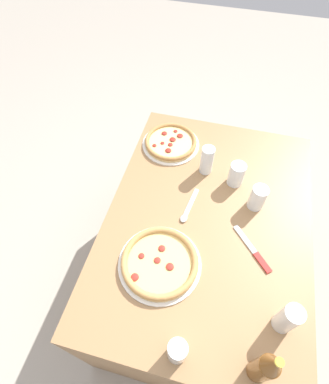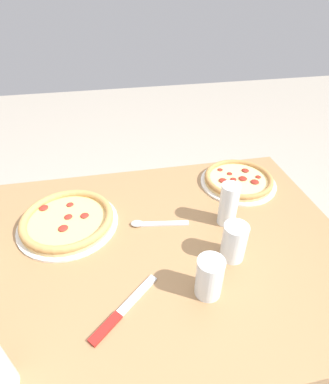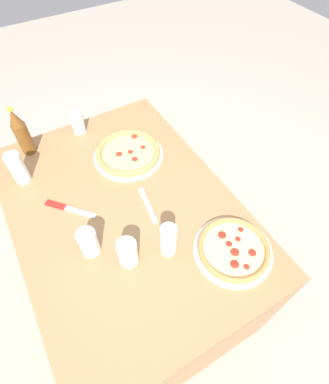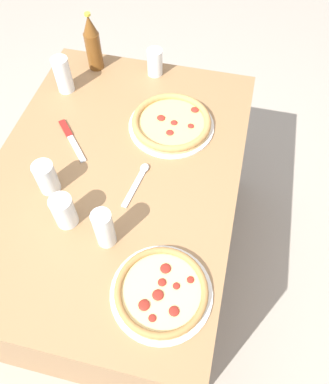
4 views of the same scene
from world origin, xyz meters
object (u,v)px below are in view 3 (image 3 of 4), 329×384
Objects in this scene: glass_orange_juice at (168,241)px; knife at (68,209)px; pizza_pepperoni at (128,153)px; glass_lemonade at (89,243)px; glass_mango_juice at (18,169)px; glass_cola at (128,254)px; spoon at (145,199)px; glass_iced_tea at (78,123)px; pizza_salami at (233,249)px; beer_bottle at (21,132)px.

knife is (-0.38, -0.27, -0.06)m from glass_orange_juice.
pizza_pepperoni is 0.52m from glass_lemonade.
glass_mango_juice is at bearing -102.55° from pizza_pepperoni.
glass_cola reaches higher than knife.
spoon is (-0.26, 0.04, -0.06)m from glass_orange_juice.
glass_iced_tea is at bearing 153.87° from knife.
glass_orange_juice reaches higher than glass_cola.
spoon reaches higher than knife.
pizza_pepperoni is at bearing 154.16° from glass_cola.
glass_mango_juice is at bearing -142.06° from pizza_salami.
glass_lemonade is at bearing -41.98° from pizza_pepperoni.
glass_mango_juice is at bearing -23.42° from beer_bottle.
beer_bottle is at bearing -150.83° from pizza_salami.
glass_iced_tea is 0.76× the size of glass_orange_juice.
glass_orange_juice reaches higher than knife.
spoon is (-0.22, 0.19, -0.05)m from glass_cola.
pizza_salami is at bearing 10.19° from pizza_pepperoni.
glass_iced_tea is 0.71m from glass_lemonade.
pizza_pepperoni is at bearing 55.55° from beer_bottle.
spoon is at bearing -11.27° from pizza_pepperoni.
beer_bottle is at bearing 156.58° from glass_mango_juice.
glass_mango_juice is at bearing -155.27° from knife.
glass_iced_tea is 0.83m from glass_orange_juice.
beer_bottle is (-0.28, -0.41, 0.10)m from pizza_pepperoni.
glass_cola is 0.61× the size of spoon.
glass_mango_juice reaches higher than spoon.
pizza_salami is 0.98m from glass_mango_juice.
spoon is (0.56, 0.35, -0.12)m from beer_bottle.
beer_bottle is (0.02, -0.27, 0.07)m from glass_iced_tea.
pizza_pepperoni is 0.68m from pizza_salami.
spoon is (0.58, 0.09, -0.05)m from glass_iced_tea.
pizza_salami is 1.52× the size of spoon.
glass_mango_juice is (-0.61, -0.24, 0.01)m from glass_cola.
glass_orange_juice is at bearing 21.25° from beer_bottle.
glass_orange_juice reaches higher than glass_mango_juice.
glass_iced_tea is 0.28m from beer_bottle.
glass_orange_juice is 0.81× the size of knife.
glass_orange_juice is at bearing 31.37° from glass_mango_juice.
beer_bottle is at bearing -174.81° from glass_lemonade.
glass_mango_juice is (-0.50, -0.14, 0.01)m from glass_lemonade.
pizza_salami is 1.99× the size of glass_mango_juice.
knife is at bearing 24.73° from glass_mango_juice.
glass_mango_juice is at bearing -61.13° from glass_iced_tea.
pizza_salami is at bearing 43.33° from knife.
pizza_pepperoni is 1.11× the size of pizza_salami.
glass_iced_tea is 0.39m from glass_mango_juice.
pizza_pepperoni is at bearing 168.73° from spoon.
glass_iced_tea is at bearing 93.46° from beer_bottle.
knife is at bearing -144.52° from glass_orange_juice.
glass_cola reaches higher than pizza_salami.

